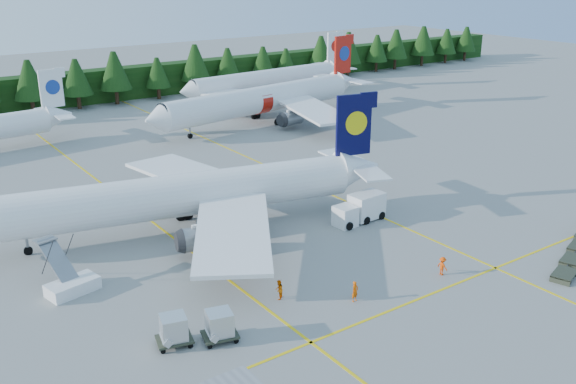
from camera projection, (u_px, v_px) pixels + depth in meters
ground at (396, 261)px, 56.77m from camera, size 320.00×320.00×0.00m
taxi_stripe_a at (156, 224)px, 64.58m from camera, size 0.25×120.00×0.01m
taxi_stripe_b at (313, 187)px, 75.41m from camera, size 0.25×120.00×0.01m
taxi_stripe_cross at (448, 287)px, 52.15m from camera, size 80.00×0.25×0.01m
treeline_hedge at (86, 87)px, 118.85m from camera, size 220.00×4.00×6.00m
airliner_navy at (166, 198)px, 61.27m from camera, size 41.36×33.65×12.19m
airliner_red at (256, 101)px, 103.26m from camera, size 43.08×35.21×12.57m
airliner_far_right at (262, 80)px, 122.71m from camera, size 38.94×6.93×11.32m
airstairs at (70, 283)px, 51.26m from camera, size 4.33×5.88×3.58m
service_truck at (359, 209)px, 64.89m from camera, size 5.84×2.40×2.77m
uld_pair at (197, 327)px, 44.17m from camera, size 5.68×3.73×1.87m
crew_a at (355, 291)px, 49.76m from camera, size 0.66×0.49×1.68m
crew_b at (279, 290)px, 50.08m from camera, size 0.99×0.98×1.61m
crew_c at (442, 266)px, 53.98m from camera, size 0.45×0.67×1.61m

